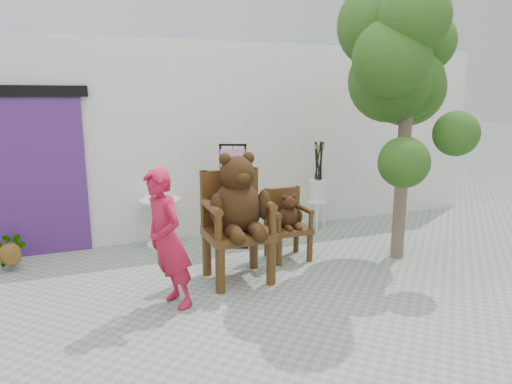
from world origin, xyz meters
The scene contains 11 objects.
ground_plane centered at (0.00, 0.00, 0.00)m, with size 60.00×60.00×0.00m, color gray.
back_wall centered at (0.00, 3.10, 1.50)m, with size 9.00×1.00×3.00m, color silver.
doorway centered at (-3.00, 2.58, 1.16)m, with size 1.40×0.11×2.33m.
chair_big centered at (-0.79, 0.72, 0.89)m, with size 0.75×0.82×1.55m.
chair_small centered at (0.09, 1.18, 0.56)m, with size 0.54×0.50×0.95m.
person centered at (-1.71, 0.25, 0.75)m, with size 0.54×0.36×1.49m, color #B71636.
cafe_table centered at (-1.42, 2.35, 0.44)m, with size 0.60×0.60×0.70m.
display_stand centered at (-0.42, 1.95, 0.58)m, with size 0.55×0.50×1.51m.
stool_bucket centered at (1.20, 2.33, 0.64)m, with size 0.32×0.32×1.45m.
tree centered at (1.42, 0.68, 2.54)m, with size 1.89×1.92×3.58m.
potted_plant centered at (-3.40, 2.15, 0.24)m, with size 0.43×0.38×0.48m, color #18380F.
Camera 1 is at (-2.51, -4.23, 2.19)m, focal length 32.00 mm.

